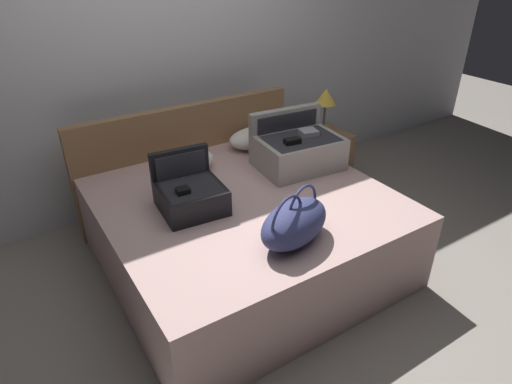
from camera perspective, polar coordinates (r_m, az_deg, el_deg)
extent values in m
plane|color=gray|center=(2.96, 2.90, -13.33)|extent=(12.00, 12.00, 0.00)
cube|color=silver|center=(3.70, -12.15, 17.83)|extent=(8.00, 0.10, 2.60)
cube|color=#BC9993|center=(3.05, -1.32, -5.17)|extent=(1.80, 1.73, 0.56)
cube|color=olive|center=(3.66, -8.76, 4.10)|extent=(1.84, 0.08, 0.93)
cube|color=gray|center=(3.24, 5.75, 5.00)|extent=(0.62, 0.44, 0.24)
cube|color=#28282D|center=(3.23, 5.78, 5.58)|extent=(0.55, 0.39, 0.17)
cube|color=black|center=(3.10, 4.74, 6.58)|extent=(0.12, 0.08, 0.04)
cube|color=#99999E|center=(3.27, 6.82, 7.66)|extent=(0.14, 0.14, 0.04)
cube|color=gray|center=(3.39, 3.76, 7.61)|extent=(0.59, 0.11, 0.39)
cube|color=#28282D|center=(3.36, 4.07, 7.41)|extent=(0.50, 0.06, 0.33)
cube|color=black|center=(2.74, -8.28, -0.89)|extent=(0.41, 0.38, 0.17)
cube|color=#28282D|center=(2.73, -8.32, -0.44)|extent=(0.36, 0.33, 0.12)
cube|color=black|center=(2.64, -9.45, 0.16)|extent=(0.08, 0.07, 0.04)
cube|color=black|center=(2.86, -9.76, 2.38)|extent=(0.38, 0.07, 0.34)
cube|color=#28282D|center=(2.84, -9.58, 2.17)|extent=(0.32, 0.04, 0.29)
ellipsoid|color=navy|center=(2.43, 5.00, -4.05)|extent=(0.56, 0.42, 0.23)
torus|color=navy|center=(2.35, 4.05, -3.54)|extent=(0.27, 0.10, 0.28)
torus|color=navy|center=(2.45, 6.03, -2.05)|extent=(0.27, 0.10, 0.28)
ellipsoid|color=white|center=(3.23, -9.07, 3.99)|extent=(0.44, 0.34, 0.17)
ellipsoid|color=white|center=(3.61, 0.34, 7.12)|extent=(0.53, 0.33, 0.16)
cube|color=olive|center=(4.10, 8.40, 4.01)|extent=(0.44, 0.40, 0.54)
cylinder|color=#3F3833|center=(3.99, 8.68, 7.59)|extent=(0.11, 0.11, 0.01)
cylinder|color=#4C443D|center=(3.94, 8.83, 9.43)|extent=(0.02, 0.02, 0.26)
cone|color=gold|center=(3.88, 9.06, 12.16)|extent=(0.18, 0.18, 0.14)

